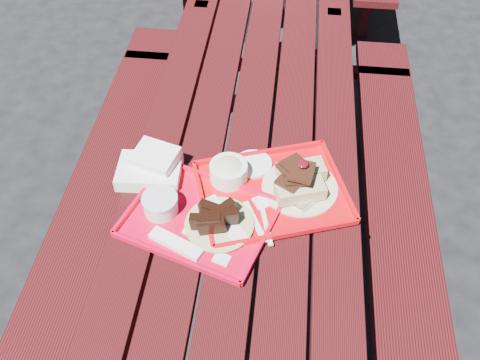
{
  "coord_description": "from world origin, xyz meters",
  "views": [
    {
      "loc": [
        0.12,
        -1.22,
        2.02
      ],
      "look_at": [
        0.0,
        -0.15,
        0.82
      ],
      "focal_mm": 40.0,
      "sensor_mm": 36.0,
      "label": 1
    }
  ],
  "objects": [
    {
      "name": "ground",
      "position": [
        0.0,
        0.0,
        0.0
      ],
      "size": [
        60.0,
        60.0,
        0.0
      ],
      "primitive_type": "plane",
      "color": "black",
      "rests_on": "ground"
    },
    {
      "name": "picnic_table_near",
      "position": [
        -0.0,
        0.0,
        0.56
      ],
      "size": [
        1.41,
        2.4,
        0.75
      ],
      "color": "#3E0C0F",
      "rests_on": "ground"
    },
    {
      "name": "near_tray",
      "position": [
        0.09,
        -0.12,
        0.78
      ],
      "size": [
        0.53,
        0.47,
        0.14
      ],
      "color": "red",
      "rests_on": "picnic_table_near"
    },
    {
      "name": "far_tray",
      "position": [
        -0.12,
        -0.27,
        0.77
      ],
      "size": [
        0.5,
        0.44,
        0.07
      ],
      "color": "red",
      "rests_on": "picnic_table_near"
    },
    {
      "name": "white_cloth",
      "position": [
        -0.29,
        -0.1,
        0.78
      ],
      "size": [
        0.21,
        0.18,
        0.08
      ],
      "color": "white",
      "rests_on": "picnic_table_near"
    }
  ]
}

